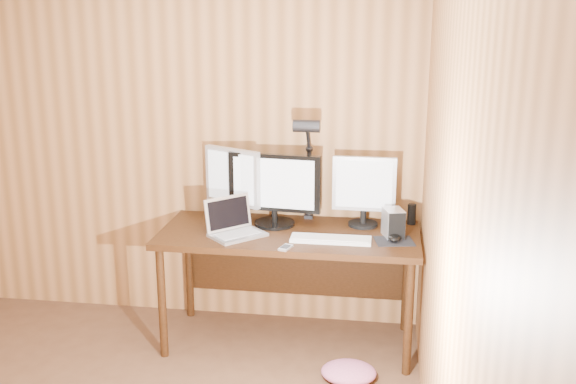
% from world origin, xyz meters
% --- Properties ---
extents(desk, '(1.60, 0.70, 0.75)m').
position_xyz_m(desk, '(0.93, 1.70, 0.63)').
color(desk, black).
rests_on(desk, floor).
extents(monitor_center, '(0.59, 0.26, 0.46)m').
position_xyz_m(monitor_center, '(0.82, 1.76, 0.99)').
color(monitor_center, black).
rests_on(monitor_center, desk).
extents(monitor_left, '(0.39, 0.23, 0.48)m').
position_xyz_m(monitor_left, '(0.53, 1.82, 1.01)').
color(monitor_left, black).
rests_on(monitor_left, desk).
extents(monitor_right, '(0.40, 0.19, 0.45)m').
position_xyz_m(monitor_right, '(1.38, 1.82, 0.99)').
color(monitor_right, black).
rests_on(monitor_right, desk).
extents(laptop, '(0.39, 0.39, 0.23)m').
position_xyz_m(laptop, '(0.60, 1.54, 0.81)').
color(laptop, silver).
rests_on(laptop, desk).
extents(keyboard, '(0.48, 0.14, 0.02)m').
position_xyz_m(keyboard, '(1.20, 1.50, 0.76)').
color(keyboard, white).
rests_on(keyboard, desk).
extents(mousepad, '(0.25, 0.22, 0.00)m').
position_xyz_m(mousepad, '(1.57, 1.55, 0.75)').
color(mousepad, black).
rests_on(mousepad, desk).
extents(mouse, '(0.07, 0.12, 0.04)m').
position_xyz_m(mouse, '(1.57, 1.55, 0.77)').
color(mouse, black).
rests_on(mouse, mousepad).
extents(hard_drive, '(0.14, 0.18, 0.17)m').
position_xyz_m(hard_drive, '(1.56, 1.63, 0.84)').
color(hard_drive, silver).
rests_on(hard_drive, desk).
extents(phone, '(0.08, 0.11, 0.01)m').
position_xyz_m(phone, '(0.95, 1.33, 0.76)').
color(phone, silver).
rests_on(phone, desk).
extents(speaker, '(0.05, 0.05, 0.13)m').
position_xyz_m(speaker, '(1.68, 1.90, 0.82)').
color(speaker, black).
rests_on(speaker, desk).
extents(desk_lamp, '(0.17, 0.24, 0.72)m').
position_xyz_m(desk_lamp, '(1.02, 1.85, 1.20)').
color(desk_lamp, black).
rests_on(desk_lamp, desk).
extents(fabric_pile, '(0.33, 0.27, 0.10)m').
position_xyz_m(fabric_pile, '(1.34, 1.22, 0.05)').
color(fabric_pile, '#BB5A7F').
rests_on(fabric_pile, floor).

